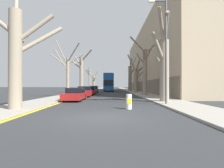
# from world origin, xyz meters

# --- Properties ---
(ground_plane) EXTENTS (300.00, 300.00, 0.00)m
(ground_plane) POSITION_xyz_m (0.00, 0.00, 0.00)
(ground_plane) COLOR #2B2D30
(sidewalk_left) EXTENTS (3.10, 120.00, 0.12)m
(sidewalk_left) POSITION_xyz_m (-5.78, 50.00, 0.06)
(sidewalk_left) COLOR gray
(sidewalk_left) RESTS_ON ground
(sidewalk_right) EXTENTS (3.10, 120.00, 0.12)m
(sidewalk_right) POSITION_xyz_m (5.78, 50.00, 0.06)
(sidewalk_right) COLOR gray
(sidewalk_right) RESTS_ON ground
(building_facade_right) EXTENTS (10.08, 49.49, 14.76)m
(building_facade_right) POSITION_xyz_m (12.32, 33.52, 7.37)
(building_facade_right) COLOR tan
(building_facade_right) RESTS_ON ground
(kerb_line_stripe) EXTENTS (0.24, 120.00, 0.01)m
(kerb_line_stripe) POSITION_xyz_m (-4.06, 50.00, 0.00)
(kerb_line_stripe) COLOR yellow
(kerb_line_stripe) RESTS_ON ground
(street_tree_left_0) EXTENTS (4.47, 2.28, 8.15)m
(street_tree_left_0) POSITION_xyz_m (-5.28, 2.43, 3.55)
(street_tree_left_0) COLOR gray
(street_tree_left_0) RESTS_ON ground
(street_tree_left_1) EXTENTS (4.17, 2.00, 7.40)m
(street_tree_left_1) POSITION_xyz_m (-5.34, 14.67, 3.29)
(street_tree_left_1) COLOR gray
(street_tree_left_1) RESTS_ON ground
(street_tree_left_2) EXTENTS (4.36, 3.56, 8.42)m
(street_tree_left_2) POSITION_xyz_m (-5.47, 25.80, 3.89)
(street_tree_left_2) COLOR gray
(street_tree_left_2) RESTS_ON ground
(street_tree_left_3) EXTENTS (1.79, 2.81, 6.86)m
(street_tree_left_3) POSITION_xyz_m (-5.48, 37.76, 3.48)
(street_tree_left_3) COLOR gray
(street_tree_left_3) RESTS_ON ground
(street_tree_left_4) EXTENTS (2.92, 1.74, 6.23)m
(street_tree_left_4) POSITION_xyz_m (-5.39, 48.44, 2.76)
(street_tree_left_4) COLOR gray
(street_tree_left_4) RESTS_ON ground
(street_tree_right_0) EXTENTS (1.98, 4.29, 7.80)m
(street_tree_right_0) POSITION_xyz_m (5.16, 7.32, 3.39)
(street_tree_right_0) COLOR gray
(street_tree_right_0) RESTS_ON ground
(street_tree_right_1) EXTENTS (4.83, 2.42, 8.47)m
(street_tree_right_1) POSITION_xyz_m (5.37, 17.32, 4.04)
(street_tree_right_1) COLOR gray
(street_tree_right_1) RESTS_ON ground
(street_tree_right_2) EXTENTS (3.96, 3.73, 7.76)m
(street_tree_right_2) POSITION_xyz_m (5.43, 26.99, 3.13)
(street_tree_right_2) COLOR gray
(street_tree_right_2) RESTS_ON ground
(street_tree_right_3) EXTENTS (2.18, 3.92, 8.88)m
(street_tree_right_3) POSITION_xyz_m (5.29, 37.04, 3.82)
(street_tree_right_3) COLOR gray
(street_tree_right_3) RESTS_ON ground
(double_decker_bus) EXTENTS (2.54, 10.07, 4.54)m
(double_decker_bus) POSITION_xyz_m (-0.29, 38.08, 2.56)
(double_decker_bus) COLOR #19519E
(double_decker_bus) RESTS_ON ground
(parked_car_0) EXTENTS (1.73, 4.55, 1.28)m
(parked_car_0) POSITION_xyz_m (-3.18, 9.37, 0.62)
(parked_car_0) COLOR maroon
(parked_car_0) RESTS_ON ground
(parked_car_1) EXTENTS (1.80, 4.04, 1.41)m
(parked_car_1) POSITION_xyz_m (-3.18, 15.50, 0.67)
(parked_car_1) COLOR maroon
(parked_car_1) RESTS_ON ground
(parked_car_2) EXTENTS (1.81, 4.58, 1.38)m
(parked_car_2) POSITION_xyz_m (-3.18, 21.26, 0.65)
(parked_car_2) COLOR maroon
(parked_car_2) RESTS_ON ground
(parked_car_3) EXTENTS (1.72, 4.00, 1.44)m
(parked_car_3) POSITION_xyz_m (-3.18, 27.35, 0.68)
(parked_car_3) COLOR #4C5156
(parked_car_3) RESTS_ON ground
(lamp_post) EXTENTS (1.40, 0.20, 8.19)m
(lamp_post) POSITION_xyz_m (4.60, 5.18, 4.56)
(lamp_post) COLOR #4C4F54
(lamp_post) RESTS_ON ground
(traffic_bollard) EXTENTS (0.35, 0.36, 0.97)m
(traffic_bollard) POSITION_xyz_m (1.63, 2.97, 0.48)
(traffic_bollard) COLOR white
(traffic_bollard) RESTS_ON ground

